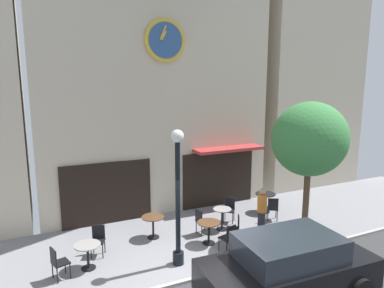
{
  "coord_description": "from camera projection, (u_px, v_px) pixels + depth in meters",
  "views": [
    {
      "loc": [
        -3.92,
        -7.45,
        5.17
      ],
      "look_at": [
        0.65,
        2.39,
        3.19
      ],
      "focal_mm": 32.1,
      "sensor_mm": 36.0,
      "label": 1
    }
  ],
  "objects": [
    {
      "name": "cafe_chair_corner",
      "position": [
        229.0,
        237.0,
        10.42
      ],
      "size": [
        0.48,
        0.48,
        0.9
      ],
      "color": "black",
      "rests_on": "ground_plane"
    },
    {
      "name": "cafe_table_near_door",
      "position": [
        222.0,
        215.0,
        12.08
      ],
      "size": [
        0.64,
        0.64,
        0.77
      ],
      "color": "black",
      "rests_on": "ground_plane"
    },
    {
      "name": "cafe_table_near_curb",
      "position": [
        265.0,
        198.0,
        13.7
      ],
      "size": [
        0.8,
        0.8,
        0.77
      ],
      "color": "black",
      "rests_on": "ground_plane"
    },
    {
      "name": "cafe_chair_right_end",
      "position": [
        235.0,
        227.0,
        11.1
      ],
      "size": [
        0.55,
        0.55,
        0.9
      ],
      "color": "black",
      "rests_on": "ground_plane"
    },
    {
      "name": "street_tree",
      "position": [
        310.0,
        139.0,
        10.86
      ],
      "size": [
        2.5,
        2.25,
        4.56
      ],
      "color": "brown",
      "rests_on": "ground_plane"
    },
    {
      "name": "cafe_chair_facing_street",
      "position": [
        273.0,
        207.0,
        12.87
      ],
      "size": [
        0.55,
        0.55,
        0.9
      ],
      "color": "black",
      "rests_on": "ground_plane"
    },
    {
      "name": "cafe_chair_near_lamp",
      "position": [
        98.0,
        238.0,
        10.33
      ],
      "size": [
        0.52,
        0.52,
        0.9
      ],
      "color": "black",
      "rests_on": "ground_plane"
    },
    {
      "name": "clock_building",
      "position": [
        154.0,
        59.0,
        13.76
      ],
      "size": [
        9.29,
        3.82,
        11.75
      ],
      "color": "beige",
      "rests_on": "ground_plane"
    },
    {
      "name": "cafe_table_center",
      "position": [
        88.0,
        251.0,
        9.53
      ],
      "size": [
        0.72,
        0.72,
        0.72
      ],
      "color": "black",
      "rests_on": "ground_plane"
    },
    {
      "name": "cafe_table_leftmost",
      "position": [
        209.0,
        228.0,
        11.03
      ],
      "size": [
        0.75,
        0.75,
        0.73
      ],
      "color": "black",
      "rests_on": "ground_plane"
    },
    {
      "name": "cafe_chair_left_end",
      "position": [
        229.0,
        208.0,
        12.8
      ],
      "size": [
        0.56,
        0.56,
        0.9
      ],
      "color": "black",
      "rests_on": "ground_plane"
    },
    {
      "name": "street_lamp",
      "position": [
        178.0,
        198.0,
        9.52
      ],
      "size": [
        0.36,
        0.36,
        3.9
      ],
      "color": "black",
      "rests_on": "ground_plane"
    },
    {
      "name": "neighbor_building_right",
      "position": [
        299.0,
        38.0,
        17.47
      ],
      "size": [
        5.4,
        3.88,
        14.71
      ],
      "color": "beige",
      "rests_on": "ground_plane"
    },
    {
      "name": "pedestrian_orange",
      "position": [
        262.0,
        211.0,
        11.55
      ],
      "size": [
        0.41,
        0.41,
        1.67
      ],
      "color": "#2D2D38",
      "rests_on": "ground_plane"
    },
    {
      "name": "cafe_table_center_left",
      "position": [
        153.0,
        222.0,
        11.43
      ],
      "size": [
        0.76,
        0.76,
        0.75
      ],
      "color": "black",
      "rests_on": "ground_plane"
    },
    {
      "name": "cafe_chair_near_tree",
      "position": [
        201.0,
        220.0,
        11.69
      ],
      "size": [
        0.45,
        0.45,
        0.9
      ],
      "color": "black",
      "rests_on": "ground_plane"
    },
    {
      "name": "parked_car_black",
      "position": [
        288.0,
        267.0,
        8.28
      ],
      "size": [
        4.38,
        2.18,
        1.55
      ],
      "color": "black",
      "rests_on": "ground_plane"
    },
    {
      "name": "cafe_chair_facing_wall",
      "position": [
        57.0,
        261.0,
        9.0
      ],
      "size": [
        0.5,
        0.5,
        0.9
      ],
      "color": "black",
      "rests_on": "ground_plane"
    }
  ]
}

